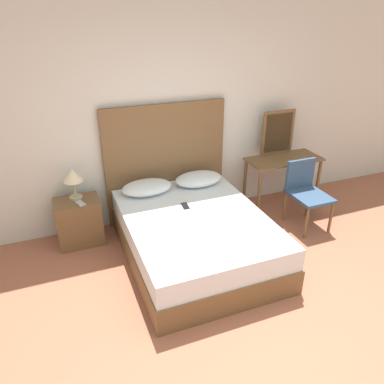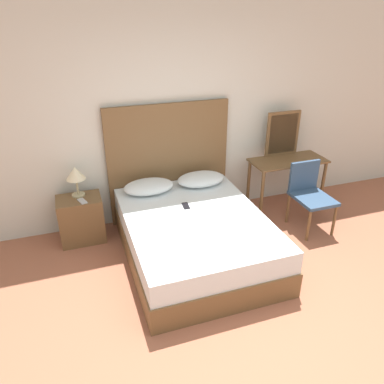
{
  "view_description": "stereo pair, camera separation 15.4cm",
  "coord_description": "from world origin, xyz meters",
  "px_view_note": "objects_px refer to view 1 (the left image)",
  "views": [
    {
      "loc": [
        -1.41,
        -1.83,
        2.57
      ],
      "look_at": [
        -0.09,
        1.52,
        0.77
      ],
      "focal_mm": 35.0,
      "sensor_mm": 36.0,
      "label": 1
    },
    {
      "loc": [
        -1.26,
        -1.88,
        2.57
      ],
      "look_at": [
        -0.09,
        1.52,
        0.77
      ],
      "focal_mm": 35.0,
      "sensor_mm": 36.0,
      "label": 2
    }
  ],
  "objects_px": {
    "phone_on_nightstand": "(80,203)",
    "table_lamp": "(73,177)",
    "phone_on_bed": "(185,206)",
    "chair": "(306,190)",
    "bed": "(195,237)",
    "nightstand": "(79,222)",
    "vanity_desk": "(283,167)"
  },
  "relations": [
    {
      "from": "phone_on_nightstand",
      "to": "table_lamp",
      "type": "bearing_deg",
      "value": 99.92
    },
    {
      "from": "phone_on_bed",
      "to": "chair",
      "type": "bearing_deg",
      "value": -2.95
    },
    {
      "from": "phone_on_nightstand",
      "to": "bed",
      "type": "bearing_deg",
      "value": -31.12
    },
    {
      "from": "phone_on_bed",
      "to": "nightstand",
      "type": "height_order",
      "value": "nightstand"
    },
    {
      "from": "phone_on_bed",
      "to": "table_lamp",
      "type": "xyz_separation_m",
      "value": [
        -1.14,
        0.6,
        0.3
      ]
    },
    {
      "from": "phone_on_bed",
      "to": "vanity_desk",
      "type": "distance_m",
      "value": 1.63
    },
    {
      "from": "phone_on_bed",
      "to": "nightstand",
      "type": "xyz_separation_m",
      "value": [
        -1.15,
        0.52,
        -0.25
      ]
    },
    {
      "from": "nightstand",
      "to": "phone_on_bed",
      "type": "bearing_deg",
      "value": -24.53
    },
    {
      "from": "vanity_desk",
      "to": "table_lamp",
      "type": "bearing_deg",
      "value": 176.13
    },
    {
      "from": "table_lamp",
      "to": "vanity_desk",
      "type": "bearing_deg",
      "value": -3.87
    },
    {
      "from": "nightstand",
      "to": "vanity_desk",
      "type": "height_order",
      "value": "vanity_desk"
    },
    {
      "from": "bed",
      "to": "phone_on_nightstand",
      "type": "distance_m",
      "value": 1.35
    },
    {
      "from": "bed",
      "to": "table_lamp",
      "type": "relative_size",
      "value": 5.41
    },
    {
      "from": "nightstand",
      "to": "bed",
      "type": "bearing_deg",
      "value": -33.56
    },
    {
      "from": "bed",
      "to": "vanity_desk",
      "type": "distance_m",
      "value": 1.73
    },
    {
      "from": "bed",
      "to": "table_lamp",
      "type": "height_order",
      "value": "table_lamp"
    },
    {
      "from": "chair",
      "to": "bed",
      "type": "bearing_deg",
      "value": -173.86
    },
    {
      "from": "bed",
      "to": "chair",
      "type": "distance_m",
      "value": 1.6
    },
    {
      "from": "phone_on_nightstand",
      "to": "chair",
      "type": "distance_m",
      "value": 2.76
    },
    {
      "from": "nightstand",
      "to": "chair",
      "type": "distance_m",
      "value": 2.82
    },
    {
      "from": "nightstand",
      "to": "vanity_desk",
      "type": "xyz_separation_m",
      "value": [
        2.72,
        -0.11,
        0.32
      ]
    },
    {
      "from": "phone_on_nightstand",
      "to": "phone_on_bed",
      "type": "bearing_deg",
      "value": -21.2
    },
    {
      "from": "phone_on_nightstand",
      "to": "chair",
      "type": "relative_size",
      "value": 0.2
    },
    {
      "from": "table_lamp",
      "to": "chair",
      "type": "distance_m",
      "value": 2.84
    },
    {
      "from": "table_lamp",
      "to": "chair",
      "type": "height_order",
      "value": "table_lamp"
    },
    {
      "from": "phone_on_bed",
      "to": "vanity_desk",
      "type": "bearing_deg",
      "value": 14.73
    },
    {
      "from": "table_lamp",
      "to": "phone_on_nightstand",
      "type": "xyz_separation_m",
      "value": [
        0.03,
        -0.17,
        -0.27
      ]
    },
    {
      "from": "phone_on_bed",
      "to": "nightstand",
      "type": "relative_size",
      "value": 0.28
    },
    {
      "from": "bed",
      "to": "nightstand",
      "type": "xyz_separation_m",
      "value": [
        -1.17,
        0.78,
        0.02
      ]
    },
    {
      "from": "phone_on_bed",
      "to": "phone_on_nightstand",
      "type": "xyz_separation_m",
      "value": [
        -1.11,
        0.43,
        0.04
      ]
    },
    {
      "from": "phone_on_nightstand",
      "to": "chair",
      "type": "xyz_separation_m",
      "value": [
        2.71,
        -0.51,
        -0.08
      ]
    },
    {
      "from": "bed",
      "to": "phone_on_bed",
      "type": "xyz_separation_m",
      "value": [
        -0.02,
        0.25,
        0.27
      ]
    }
  ]
}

